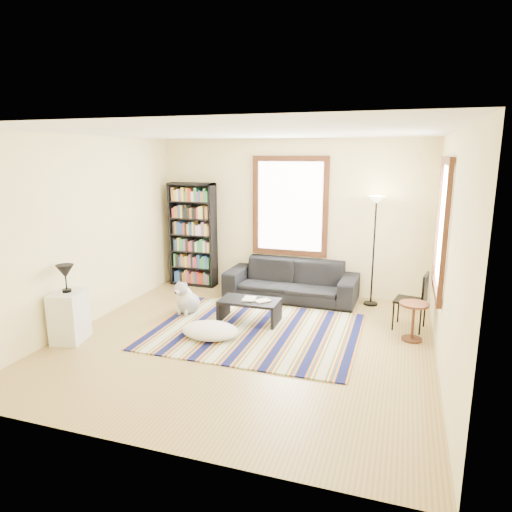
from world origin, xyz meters
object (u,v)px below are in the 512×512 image
(bookshelf, at_px, (193,235))
(folding_chair, at_px, (410,301))
(floor_lamp, at_px, (374,252))
(floor_cushion, at_px, (210,330))
(sofa, at_px, (291,280))
(coffee_table, at_px, (249,311))
(white_cabinet, at_px, (69,316))
(dog, at_px, (188,296))
(side_table, at_px, (413,322))

(bookshelf, xyz_separation_m, folding_chair, (4.04, -1.12, -0.57))
(floor_lamp, bearing_deg, floor_cushion, -133.01)
(sofa, xyz_separation_m, coffee_table, (-0.32, -1.35, -0.16))
(sofa, relative_size, floor_cushion, 2.81)
(coffee_table, relative_size, white_cabinet, 1.29)
(floor_lamp, height_order, dog, floor_lamp)
(bookshelf, distance_m, white_cabinet, 3.15)
(coffee_table, xyz_separation_m, floor_lamp, (1.71, 1.45, 0.75))
(bookshelf, distance_m, dog, 1.81)
(side_table, bearing_deg, floor_cushion, -163.74)
(floor_cushion, bearing_deg, side_table, 16.26)
(side_table, bearing_deg, coffee_table, -178.74)
(side_table, bearing_deg, dog, 179.53)
(folding_chair, bearing_deg, side_table, -72.84)
(sofa, height_order, dog, sofa)
(bookshelf, height_order, white_cabinet, bookshelf)
(floor_cushion, xyz_separation_m, dog, (-0.74, 0.82, 0.18))
(side_table, height_order, dog, dog)
(white_cabinet, bearing_deg, dog, 42.21)
(bookshelf, height_order, floor_cushion, bookshelf)
(sofa, relative_size, folding_chair, 2.69)
(floor_lamp, bearing_deg, side_table, -64.53)
(bookshelf, height_order, side_table, bookshelf)
(sofa, relative_size, coffee_table, 2.57)
(white_cabinet, bearing_deg, floor_lamp, 23.94)
(dog, bearing_deg, floor_cushion, -40.57)
(bookshelf, relative_size, white_cabinet, 2.86)
(white_cabinet, bearing_deg, coffee_table, 20.95)
(floor_cushion, bearing_deg, bookshelf, 120.40)
(floor_cushion, xyz_separation_m, white_cabinet, (-1.80, -0.70, 0.25))
(coffee_table, distance_m, floor_cushion, 0.81)
(sofa, distance_m, dog, 1.89)
(coffee_table, xyz_separation_m, dog, (-1.08, 0.08, 0.10))
(bookshelf, xyz_separation_m, side_table, (4.09, -1.57, -0.73))
(floor_lamp, xyz_separation_m, dog, (-2.78, -1.37, -0.65))
(coffee_table, relative_size, folding_chair, 1.05)
(sofa, height_order, side_table, sofa)
(bookshelf, height_order, folding_chair, bookshelf)
(coffee_table, height_order, folding_chair, folding_chair)
(sofa, relative_size, white_cabinet, 3.31)
(sofa, height_order, folding_chair, folding_chair)
(floor_lamp, bearing_deg, sofa, -175.88)
(sofa, height_order, white_cabinet, white_cabinet)
(coffee_table, bearing_deg, folding_chair, 12.06)
(coffee_table, bearing_deg, white_cabinet, -146.06)
(floor_cushion, height_order, folding_chair, folding_chair)
(floor_cushion, bearing_deg, folding_chair, 24.90)
(bookshelf, distance_m, floor_lamp, 3.43)
(folding_chair, distance_m, white_cabinet, 4.85)
(sofa, xyz_separation_m, white_cabinet, (-2.45, -2.78, 0.01))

